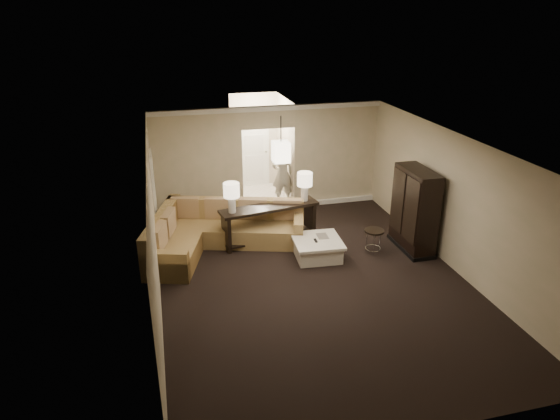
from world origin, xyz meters
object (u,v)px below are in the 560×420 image
object	(u,v)px
console_table	(270,221)
armoire	(414,212)
coffee_table	(317,248)
drink_table	(374,236)
sectional_sofa	(215,232)
person	(282,171)

from	to	relation	value
console_table	armoire	xyz separation A→B (m)	(3.04, -1.12, 0.37)
armoire	console_table	bearing A→B (deg)	159.80
coffee_table	console_table	bearing A→B (deg)	129.96
coffee_table	drink_table	world-z (taller)	drink_table
coffee_table	armoire	distance (m)	2.31
sectional_sofa	person	size ratio (longest dim) A/B	2.03
armoire	person	size ratio (longest dim) A/B	1.00
console_table	person	world-z (taller)	person
coffee_table	armoire	bearing A→B (deg)	-3.07
person	armoire	bearing A→B (deg)	114.13
console_table	drink_table	size ratio (longest dim) A/B	4.33
sectional_sofa	coffee_table	bearing A→B (deg)	-8.00
coffee_table	sectional_sofa	bearing A→B (deg)	155.16
sectional_sofa	person	world-z (taller)	person
console_table	armoire	distance (m)	3.26
sectional_sofa	coffee_table	xyz separation A→B (m)	(2.11, -0.98, -0.17)
armoire	coffee_table	bearing A→B (deg)	176.93
console_table	sectional_sofa	bearing A→B (deg)	171.10
coffee_table	person	distance (m)	3.38
sectional_sofa	drink_table	xyz separation A→B (m)	(3.40, -1.08, 0.01)
drink_table	sectional_sofa	bearing A→B (deg)	162.34
sectional_sofa	console_table	bearing A→B (deg)	17.84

